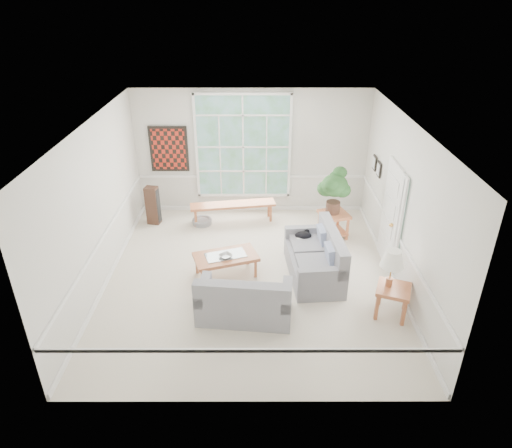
# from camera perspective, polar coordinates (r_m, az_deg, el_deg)

# --- Properties ---
(floor) EXTENTS (5.50, 6.00, 0.01)m
(floor) POSITION_cam_1_polar(r_m,az_deg,el_deg) (8.92, -0.65, -6.61)
(floor) COLOR beige
(floor) RESTS_ON ground
(ceiling) EXTENTS (5.50, 6.00, 0.02)m
(ceiling) POSITION_cam_1_polar(r_m,az_deg,el_deg) (7.64, -0.77, 12.34)
(ceiling) COLOR white
(ceiling) RESTS_ON ground
(wall_back) EXTENTS (5.50, 0.02, 3.00)m
(wall_back) POSITION_cam_1_polar(r_m,az_deg,el_deg) (10.95, -0.55, 8.93)
(wall_back) COLOR silver
(wall_back) RESTS_ON ground
(wall_front) EXTENTS (5.50, 0.02, 3.00)m
(wall_front) POSITION_cam_1_polar(r_m,az_deg,el_deg) (5.61, -1.00, -11.19)
(wall_front) COLOR silver
(wall_front) RESTS_ON ground
(wall_left) EXTENTS (0.02, 6.00, 3.00)m
(wall_left) POSITION_cam_1_polar(r_m,az_deg,el_deg) (8.65, -19.26, 2.01)
(wall_left) COLOR silver
(wall_left) RESTS_ON ground
(wall_right) EXTENTS (0.02, 6.00, 3.00)m
(wall_right) POSITION_cam_1_polar(r_m,az_deg,el_deg) (8.59, 17.99, 2.05)
(wall_right) COLOR silver
(wall_right) RESTS_ON ground
(window_back) EXTENTS (2.30, 0.08, 2.40)m
(window_back) POSITION_cam_1_polar(r_m,az_deg,el_deg) (10.87, -1.62, 9.61)
(window_back) COLOR white
(window_back) RESTS_ON wall_back
(entry_door) EXTENTS (0.08, 0.90, 2.10)m
(entry_door) POSITION_cam_1_polar(r_m,az_deg,el_deg) (9.28, 16.34, 1.16)
(entry_door) COLOR white
(entry_door) RESTS_ON floor
(door_sidelight) EXTENTS (0.08, 0.26, 1.90)m
(door_sidelight) POSITION_cam_1_polar(r_m,az_deg,el_deg) (8.70, 17.46, -0.11)
(door_sidelight) COLOR white
(door_sidelight) RESTS_ON wall_right
(wall_art) EXTENTS (0.90, 0.06, 1.10)m
(wall_art) POSITION_cam_1_polar(r_m,az_deg,el_deg) (11.06, -10.84, 9.18)
(wall_art) COLOR #601A11
(wall_art) RESTS_ON wall_back
(wall_frame_near) EXTENTS (0.04, 0.26, 0.32)m
(wall_frame_near) POSITION_cam_1_polar(r_m,az_deg,el_deg) (10.10, 15.07, 6.62)
(wall_frame_near) COLOR black
(wall_frame_near) RESTS_ON wall_right
(wall_frame_far) EXTENTS (0.04, 0.26, 0.32)m
(wall_frame_far) POSITION_cam_1_polar(r_m,az_deg,el_deg) (10.46, 14.56, 7.42)
(wall_frame_far) COLOR black
(wall_frame_far) RESTS_ON wall_right
(loveseat_right) EXTENTS (1.04, 1.80, 0.94)m
(loveseat_right) POSITION_cam_1_polar(r_m,az_deg,el_deg) (8.78, 7.26, -3.79)
(loveseat_right) COLOR gray
(loveseat_right) RESTS_ON floor
(loveseat_front) EXTENTS (1.65, 0.97, 0.85)m
(loveseat_front) POSITION_cam_1_polar(r_m,az_deg,el_deg) (7.72, -1.44, -8.86)
(loveseat_front) COLOR gray
(loveseat_front) RESTS_ON floor
(coffee_table) EXTENTS (1.33, 1.00, 0.44)m
(coffee_table) POSITION_cam_1_polar(r_m,az_deg,el_deg) (8.87, -3.76, -5.16)
(coffee_table) COLOR #AB5D37
(coffee_table) RESTS_ON floor
(pewter_bowl) EXTENTS (0.41, 0.41, 0.07)m
(pewter_bowl) POSITION_cam_1_polar(r_m,az_deg,el_deg) (8.67, -3.81, -3.99)
(pewter_bowl) COLOR #99999E
(pewter_bowl) RESTS_ON coffee_table
(window_bench) EXTENTS (2.03, 0.69, 0.47)m
(window_bench) POSITION_cam_1_polar(r_m,az_deg,el_deg) (10.84, -2.89, 1.43)
(window_bench) COLOR #AB5D37
(window_bench) RESTS_ON floor
(end_table) EXTENTS (0.73, 0.73, 0.58)m
(end_table) POSITION_cam_1_polar(r_m,az_deg,el_deg) (10.29, 9.62, -0.10)
(end_table) COLOR #AB5D37
(end_table) RESTS_ON floor
(houseplant) EXTENTS (0.73, 0.73, 1.05)m
(houseplant) POSITION_cam_1_polar(r_m,az_deg,el_deg) (9.95, 9.76, 4.13)
(houseplant) COLOR #244D22
(houseplant) RESTS_ON end_table
(side_table) EXTENTS (0.70, 0.70, 0.55)m
(side_table) POSITION_cam_1_polar(r_m,az_deg,el_deg) (8.16, 16.61, -9.23)
(side_table) COLOR #AB5D37
(side_table) RESTS_ON floor
(table_lamp) EXTENTS (0.55, 0.55, 0.68)m
(table_lamp) POSITION_cam_1_polar(r_m,az_deg,el_deg) (7.84, 16.55, -5.37)
(table_lamp) COLOR white
(table_lamp) RESTS_ON side_table
(pet_bed) EXTENTS (0.52, 0.52, 0.14)m
(pet_bed) POSITION_cam_1_polar(r_m,az_deg,el_deg) (10.86, -6.75, 0.35)
(pet_bed) COLOR gray
(pet_bed) RESTS_ON floor
(floor_speaker) EXTENTS (0.33, 0.28, 0.92)m
(floor_speaker) POSITION_cam_1_polar(r_m,az_deg,el_deg) (10.93, -12.77, 2.29)
(floor_speaker) COLOR #3E261B
(floor_speaker) RESTS_ON floor
(cat) EXTENTS (0.35, 0.26, 0.16)m
(cat) POSITION_cam_1_polar(r_m,az_deg,el_deg) (9.23, 5.93, -1.37)
(cat) COLOR black
(cat) RESTS_ON loveseat_right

